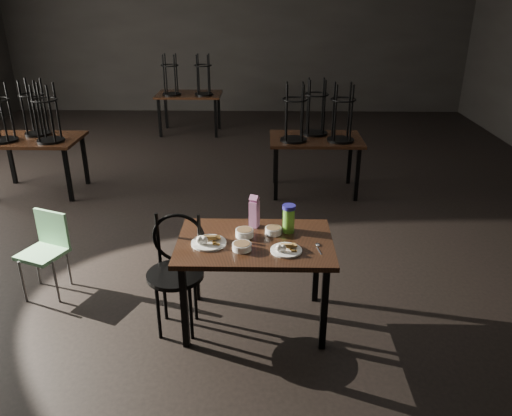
{
  "coord_description": "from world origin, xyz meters",
  "views": [
    {
      "loc": [
        0.66,
        -5.29,
        2.52
      ],
      "look_at": [
        0.59,
        -1.47,
        0.85
      ],
      "focal_mm": 35.0,
      "sensor_mm": 36.0,
      "label": 1
    }
  ],
  "objects_px": {
    "bentwood_chair": "(177,264)",
    "water_bottle": "(289,218)",
    "main_table": "(255,250)",
    "school_chair": "(46,246)",
    "juice_carton": "(254,212)"
  },
  "relations": [
    {
      "from": "main_table",
      "to": "school_chair",
      "type": "bearing_deg",
      "value": 166.55
    },
    {
      "from": "bentwood_chair",
      "to": "water_bottle",
      "type": "bearing_deg",
      "value": 15.69
    },
    {
      "from": "main_table",
      "to": "juice_carton",
      "type": "relative_size",
      "value": 4.34
    },
    {
      "from": "water_bottle",
      "to": "school_chair",
      "type": "height_order",
      "value": "water_bottle"
    },
    {
      "from": "juice_carton",
      "to": "bentwood_chair",
      "type": "distance_m",
      "value": 0.74
    },
    {
      "from": "main_table",
      "to": "bentwood_chair",
      "type": "relative_size",
      "value": 1.28
    },
    {
      "from": "bentwood_chair",
      "to": "school_chair",
      "type": "relative_size",
      "value": 1.25
    },
    {
      "from": "school_chair",
      "to": "water_bottle",
      "type": "bearing_deg",
      "value": 14.43
    },
    {
      "from": "water_bottle",
      "to": "school_chair",
      "type": "bearing_deg",
      "value": 172.44
    },
    {
      "from": "juice_carton",
      "to": "school_chair",
      "type": "relative_size",
      "value": 0.37
    },
    {
      "from": "juice_carton",
      "to": "school_chair",
      "type": "height_order",
      "value": "juice_carton"
    },
    {
      "from": "juice_carton",
      "to": "water_bottle",
      "type": "bearing_deg",
      "value": -18.4
    },
    {
      "from": "water_bottle",
      "to": "school_chair",
      "type": "relative_size",
      "value": 0.31
    },
    {
      "from": "water_bottle",
      "to": "bentwood_chair",
      "type": "xyz_separation_m",
      "value": [
        -0.87,
        -0.19,
        -0.31
      ]
    },
    {
      "from": "bentwood_chair",
      "to": "school_chair",
      "type": "distance_m",
      "value": 1.33
    }
  ]
}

